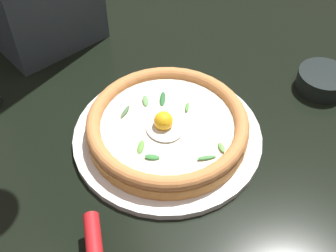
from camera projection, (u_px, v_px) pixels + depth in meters
ground_plane at (149, 151)px, 0.73m from camera, size 2.40×2.40×0.03m
pizza_plate at (168, 136)px, 0.72m from camera, size 0.32×0.32×0.01m
pizza at (168, 126)px, 0.70m from camera, size 0.27×0.27×0.06m
side_bowl at (322, 80)px, 0.80m from camera, size 0.10×0.10×0.04m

